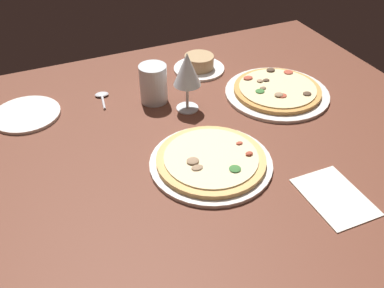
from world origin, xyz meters
TOP-DOWN VIEW (x-y plane):
  - dining_table at (0.00, 0.00)cm, footprint 150.00×110.00cm
  - pizza_main at (4.75, -11.39)cm, footprint 29.18×29.18cm
  - pizza_side at (36.49, 9.56)cm, footprint 30.45×30.45cm
  - ramekin_on_saucer at (22.02, 32.92)cm, footprint 16.28×16.28cm
  - wine_glass_far at (9.42, 13.39)cm, footprint 7.53×7.53cm
  - water_glass at (2.42, 21.25)cm, footprint 7.84×7.84cm
  - side_plate at (-32.49, 28.05)cm, footprint 18.41×18.41cm
  - paper_menu at (24.60, -32.21)cm, footprint 12.35×17.28cm
  - spoon at (-11.00, 28.88)cm, footprint 4.38×9.43cm

SIDE VIEW (x-z plane):
  - dining_table at x=0.00cm, z-range 0.00..4.00cm
  - paper_menu at x=24.60cm, z-range 4.00..4.30cm
  - side_plate at x=-32.49cm, z-range 4.00..4.90cm
  - spoon at x=-11.00cm, z-range 3.96..4.96cm
  - pizza_side at x=36.49cm, z-range 3.49..6.86cm
  - pizza_main at x=4.75cm, z-range 3.53..6.85cm
  - ramekin_on_saucer at x=22.02cm, z-range 3.49..8.46cm
  - water_glass at x=2.42cm, z-range 3.27..14.34cm
  - wine_glass_far at x=9.42cm, z-range 7.42..24.51cm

